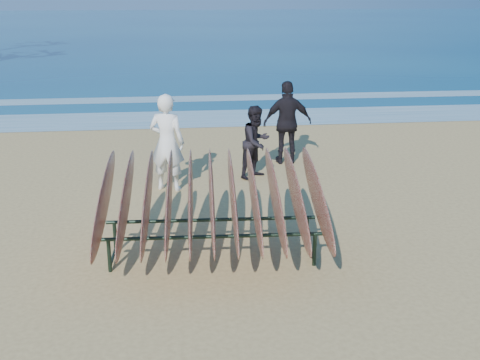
{
  "coord_description": "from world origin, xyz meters",
  "views": [
    {
      "loc": [
        -1.03,
        -8.3,
        3.91
      ],
      "look_at": [
        0.0,
        0.8,
        0.95
      ],
      "focal_mm": 45.0,
      "sensor_mm": 36.0,
      "label": 1
    }
  ],
  "objects_px": {
    "person_white": "(167,143)",
    "person_dark_b": "(288,123)",
    "person_dark_a": "(256,142)",
    "surfboard_rack": "(212,199)"
  },
  "relations": [
    {
      "from": "person_white",
      "to": "person_dark_b",
      "type": "height_order",
      "value": "person_white"
    },
    {
      "from": "surfboard_rack",
      "to": "person_white",
      "type": "height_order",
      "value": "person_white"
    },
    {
      "from": "person_white",
      "to": "person_dark_b",
      "type": "distance_m",
      "value": 3.17
    },
    {
      "from": "surfboard_rack",
      "to": "person_dark_a",
      "type": "xyz_separation_m",
      "value": [
        1.21,
        3.97,
        -0.18
      ]
    },
    {
      "from": "surfboard_rack",
      "to": "person_dark_b",
      "type": "xyz_separation_m",
      "value": [
        2.07,
        4.98,
        -0.01
      ]
    },
    {
      "from": "surfboard_rack",
      "to": "person_dark_b",
      "type": "relative_size",
      "value": 1.74
    },
    {
      "from": "surfboard_rack",
      "to": "person_white",
      "type": "distance_m",
      "value": 3.42
    },
    {
      "from": "person_dark_b",
      "to": "surfboard_rack",
      "type": "bearing_deg",
      "value": 65.47
    },
    {
      "from": "person_white",
      "to": "person_dark_a",
      "type": "distance_m",
      "value": 1.97
    },
    {
      "from": "surfboard_rack",
      "to": "person_dark_b",
      "type": "height_order",
      "value": "person_dark_b"
    }
  ]
}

